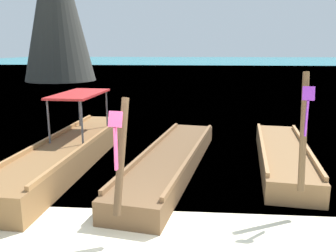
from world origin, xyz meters
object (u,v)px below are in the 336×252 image
Objects in this scene: longtail_boat_pink_ribbon at (171,160)px; longtail_boat_violet_ribbon at (283,156)px; karst_rock at (55,2)px; longtail_boat_orange_ribbon at (70,151)px.

longtail_boat_pink_ribbon is 2.94m from longtail_boat_violet_ribbon.
longtail_boat_violet_ribbon is (2.89, 0.57, 0.02)m from longtail_boat_pink_ribbon.
longtail_boat_pink_ribbon is 28.01m from karst_rock.
longtail_boat_pink_ribbon is (2.70, -0.25, -0.11)m from longtail_boat_orange_ribbon.
karst_rock is (-12.32, 24.20, 6.89)m from longtail_boat_pink_ribbon.
longtail_boat_violet_ribbon is at bearing 3.33° from longtail_boat_orange_ribbon.
longtail_boat_orange_ribbon reaches higher than longtail_boat_pink_ribbon.
karst_rock reaches higher than longtail_boat_pink_ribbon.
longtail_boat_violet_ribbon is at bearing -57.23° from karst_rock.
longtail_boat_orange_ribbon is 0.51× the size of karst_rock.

